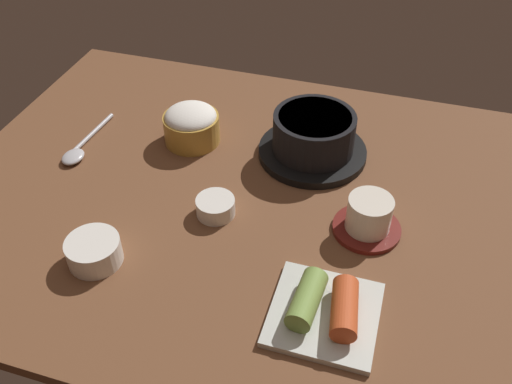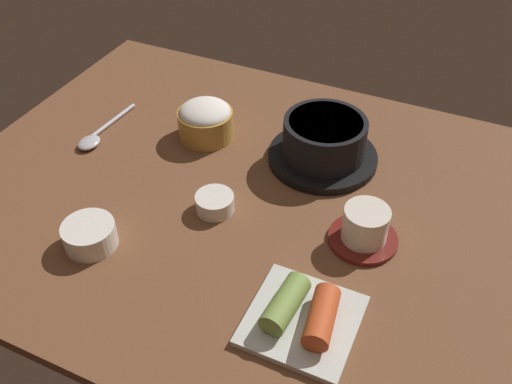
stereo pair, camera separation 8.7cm
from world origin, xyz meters
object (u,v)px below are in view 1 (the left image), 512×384
(banchan_cup_center, at_px, (215,206))
(kimchi_plate, at_px, (325,309))
(side_bowl_near, at_px, (94,251))
(spoon, at_px, (78,150))
(tea_cup_with_saucer, at_px, (369,217))
(stone_pot, at_px, (313,137))
(rice_bowl, at_px, (191,124))

(banchan_cup_center, height_order, kimchi_plate, kimchi_plate)
(side_bowl_near, xyz_separation_m, spoon, (-0.16, 0.22, -0.01))
(tea_cup_with_saucer, bearing_deg, stone_pot, 127.09)
(side_bowl_near, bearing_deg, rice_bowl, 85.57)
(tea_cup_with_saucer, bearing_deg, side_bowl_near, -154.40)
(banchan_cup_center, bearing_deg, tea_cup_with_saucer, 7.76)
(banchan_cup_center, bearing_deg, rice_bowl, 122.30)
(kimchi_plate, bearing_deg, spoon, 156.11)
(banchan_cup_center, xyz_separation_m, kimchi_plate, (0.20, -0.14, 0.00))
(spoon, bearing_deg, banchan_cup_center, -14.48)
(stone_pot, distance_m, tea_cup_with_saucer, 0.20)
(spoon, bearing_deg, side_bowl_near, -54.29)
(side_bowl_near, bearing_deg, banchan_cup_center, 47.32)
(kimchi_plate, relative_size, side_bowl_near, 1.79)
(rice_bowl, relative_size, side_bowl_near, 1.29)
(tea_cup_with_saucer, height_order, spoon, tea_cup_with_saucer)
(tea_cup_with_saucer, xyz_separation_m, banchan_cup_center, (-0.23, -0.03, -0.01))
(banchan_cup_center, relative_size, side_bowl_near, 0.78)
(tea_cup_with_saucer, height_order, banchan_cup_center, tea_cup_with_saucer)
(banchan_cup_center, bearing_deg, kimchi_plate, -35.16)
(tea_cup_with_saucer, distance_m, side_bowl_near, 0.40)
(stone_pot, xyz_separation_m, tea_cup_with_saucer, (0.12, -0.16, -0.01))
(rice_bowl, bearing_deg, stone_pot, 5.52)
(stone_pot, bearing_deg, side_bowl_near, -126.12)
(stone_pot, distance_m, banchan_cup_center, 0.22)
(kimchi_plate, distance_m, side_bowl_near, 0.33)
(stone_pot, relative_size, spoon, 1.14)
(rice_bowl, bearing_deg, kimchi_plate, -45.22)
(tea_cup_with_saucer, xyz_separation_m, side_bowl_near, (-0.36, -0.17, -0.01))
(kimchi_plate, height_order, side_bowl_near, kimchi_plate)
(stone_pot, height_order, side_bowl_near, stone_pot)
(banchan_cup_center, distance_m, side_bowl_near, 0.19)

